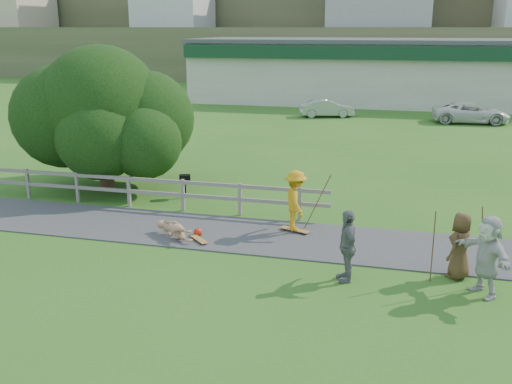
% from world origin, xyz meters
% --- Properties ---
extents(ground, '(260.00, 260.00, 0.00)m').
position_xyz_m(ground, '(0.00, 0.00, 0.00)').
color(ground, '#2F621C').
rests_on(ground, ground).
extents(path, '(34.00, 3.00, 0.04)m').
position_xyz_m(path, '(0.00, 1.50, 0.02)').
color(path, '#3E3E41').
rests_on(path, ground).
extents(fence, '(15.05, 0.10, 1.10)m').
position_xyz_m(fence, '(-4.62, 3.30, 0.72)').
color(fence, slate).
rests_on(fence, ground).
extents(strip_mall, '(32.50, 10.75, 5.10)m').
position_xyz_m(strip_mall, '(4.00, 34.94, 2.58)').
color(strip_mall, '#BCB6A5').
rests_on(strip_mall, ground).
extents(skater_rider, '(1.10, 1.37, 1.85)m').
position_xyz_m(skater_rider, '(2.08, 2.08, 0.92)').
color(skater_rider, orange).
rests_on(skater_rider, ground).
extents(skater_fallen, '(1.17, 1.48, 0.56)m').
position_xyz_m(skater_fallen, '(-1.27, 0.71, 0.28)').
color(skater_fallen, tan).
rests_on(skater_fallen, ground).
extents(spectator_b, '(0.76, 1.15, 1.82)m').
position_xyz_m(spectator_b, '(3.90, -0.93, 0.91)').
color(spectator_b, slate).
rests_on(spectator_b, ground).
extents(spectator_c, '(0.89, 0.98, 1.69)m').
position_xyz_m(spectator_c, '(6.59, -0.08, 0.84)').
color(spectator_c, '#4E371F').
rests_on(spectator_c, ground).
extents(spectator_d, '(1.42, 1.82, 1.93)m').
position_xyz_m(spectator_d, '(7.09, -0.93, 0.96)').
color(spectator_d, '#B8B8B4').
rests_on(spectator_d, ground).
extents(car_silver, '(3.90, 2.28, 1.21)m').
position_xyz_m(car_silver, '(-0.04, 25.59, 0.61)').
color(car_silver, '#A6A8AE').
rests_on(car_silver, ground).
extents(car_white, '(4.95, 2.53, 1.34)m').
position_xyz_m(car_white, '(9.40, 25.22, 0.67)').
color(car_white, silver).
rests_on(car_white, ground).
extents(tree, '(7.47, 7.47, 4.33)m').
position_xyz_m(tree, '(-6.00, 5.45, 2.16)').
color(tree, black).
rests_on(tree, ground).
extents(bbq, '(0.48, 0.43, 0.86)m').
position_xyz_m(bbq, '(-2.49, 4.76, 0.43)').
color(bbq, black).
rests_on(bbq, ground).
extents(longboard_rider, '(0.95, 0.52, 0.10)m').
position_xyz_m(longboard_rider, '(2.08, 2.08, 0.05)').
color(longboard_rider, olive).
rests_on(longboard_rider, ground).
extents(longboard_fallen, '(0.71, 0.69, 0.09)m').
position_xyz_m(longboard_fallen, '(-0.47, 0.61, 0.04)').
color(longboard_fallen, olive).
rests_on(longboard_fallen, ground).
extents(helmet, '(0.26, 0.26, 0.26)m').
position_xyz_m(helmet, '(-0.67, 1.06, 0.13)').
color(helmet, red).
rests_on(helmet, ground).
extents(pole_rider, '(0.03, 0.03, 1.94)m').
position_xyz_m(pole_rider, '(2.68, 2.48, 0.97)').
color(pole_rider, brown).
rests_on(pole_rider, ground).
extents(pole_spec_left, '(0.03, 0.03, 1.81)m').
position_xyz_m(pole_spec_left, '(5.92, -0.48, 0.90)').
color(pole_spec_left, brown).
rests_on(pole_spec_left, ground).
extents(pole_spec_right, '(0.03, 0.03, 2.03)m').
position_xyz_m(pole_spec_right, '(7.01, -0.53, 1.02)').
color(pole_spec_right, brown).
rests_on(pole_spec_right, ground).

